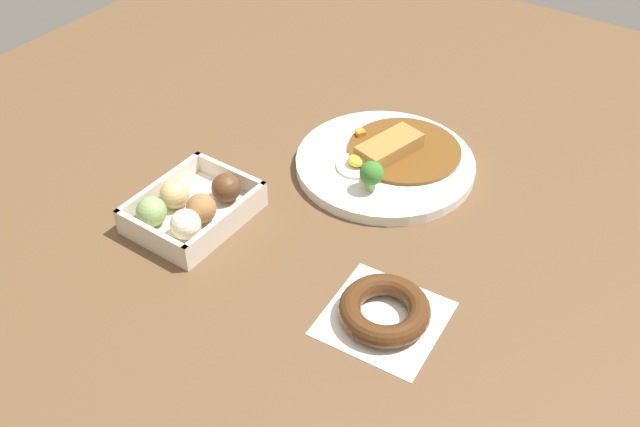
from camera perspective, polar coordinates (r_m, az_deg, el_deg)
name	(u,v)px	position (r m, az deg, el deg)	size (l,w,h in m)	color
ground_plane	(343,183)	(1.13, 1.85, 2.43)	(1.60, 1.60, 0.00)	brown
curry_plate	(386,161)	(1.15, 5.32, 4.16)	(0.29, 0.29, 0.07)	white
donut_box	(191,208)	(1.06, -10.25, 0.41)	(0.18, 0.14, 0.06)	beige
chocolate_ring_donut	(384,311)	(0.91, 5.16, -7.73)	(0.16, 0.16, 0.03)	white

